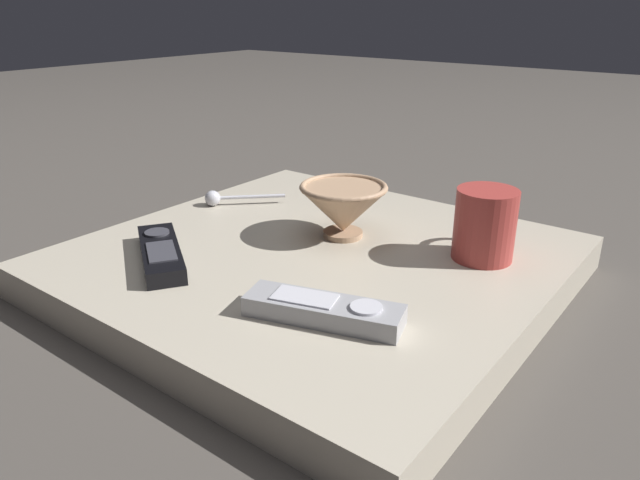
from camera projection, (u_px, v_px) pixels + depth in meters
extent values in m
plane|color=#47423D|center=(315.00, 282.00, 0.82)|extent=(6.00, 6.00, 0.00)
cube|color=#B7AD99|center=(315.00, 266.00, 0.81)|extent=(0.58, 0.60, 0.05)
cylinder|color=tan|center=(346.00, 234.00, 0.85)|extent=(0.06, 0.06, 0.01)
cone|color=tan|center=(346.00, 210.00, 0.83)|extent=(0.12, 0.12, 0.07)
torus|color=tan|center=(347.00, 188.00, 0.82)|extent=(0.12, 0.12, 0.01)
cylinder|color=#A53833|center=(485.00, 225.00, 0.76)|extent=(0.08, 0.08, 0.09)
torus|color=#A53833|center=(490.00, 213.00, 0.80)|extent=(0.06, 0.02, 0.06)
cylinder|color=silver|center=(251.00, 197.00, 0.98)|extent=(0.08, 0.08, 0.01)
sphere|color=silver|center=(213.00, 198.00, 0.97)|extent=(0.03, 0.03, 0.03)
cube|color=#9E9EA3|center=(323.00, 310.00, 0.63)|extent=(0.10, 0.18, 0.02)
cylinder|color=silver|center=(366.00, 307.00, 0.61)|extent=(0.03, 0.03, 0.00)
cube|color=silver|center=(305.00, 297.00, 0.63)|extent=(0.05, 0.08, 0.00)
cube|color=black|center=(161.00, 253.00, 0.77)|extent=(0.13, 0.17, 0.02)
cylinder|color=#3A3A42|center=(157.00, 233.00, 0.80)|extent=(0.03, 0.03, 0.00)
cube|color=#3A3A42|center=(161.00, 251.00, 0.74)|extent=(0.07, 0.08, 0.00)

